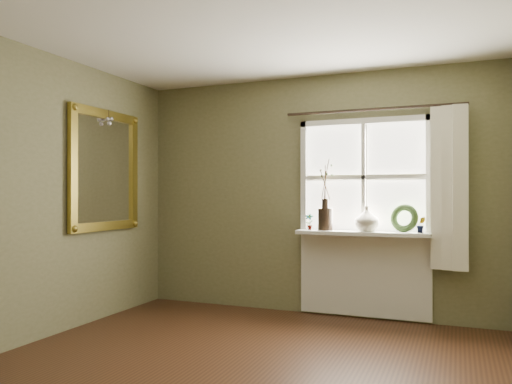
{
  "coord_description": "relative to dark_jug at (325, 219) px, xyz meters",
  "views": [
    {
      "loc": [
        1.47,
        -3.05,
        1.3
      ],
      "look_at": [
        -0.4,
        1.55,
        1.32
      ],
      "focal_mm": 35.0,
      "sensor_mm": 36.0,
      "label": 1
    }
  ],
  "objects": [
    {
      "name": "ceiling",
      "position": [
        -0.16,
        -2.12,
        1.56
      ],
      "size": [
        4.5,
        4.5,
        0.0
      ],
      "primitive_type": "plane",
      "color": "silver",
      "rests_on": "ground"
    },
    {
      "name": "wall_back",
      "position": [
        -0.16,
        0.18,
        0.26
      ],
      "size": [
        4.0,
        0.1,
        2.6
      ],
      "primitive_type": "cube",
      "color": "#686744",
      "rests_on": "ground"
    },
    {
      "name": "wall_left",
      "position": [
        -2.21,
        -2.12,
        0.26
      ],
      "size": [
        0.1,
        4.5,
        2.6
      ],
      "primitive_type": "cube",
      "color": "#686744",
      "rests_on": "ground"
    },
    {
      "name": "window_frame",
      "position": [
        0.39,
        0.11,
        0.44
      ],
      "size": [
        1.36,
        0.06,
        1.24
      ],
      "color": "silver",
      "rests_on": "wall_back"
    },
    {
      "name": "window_sill",
      "position": [
        0.39,
        0.0,
        -0.14
      ],
      "size": [
        1.36,
        0.26,
        0.04
      ],
      "primitive_type": "cube",
      "color": "silver",
      "rests_on": "wall_back"
    },
    {
      "name": "window_apron",
      "position": [
        0.39,
        0.11,
        -0.58
      ],
      "size": [
        1.36,
        0.04,
        0.88
      ],
      "primitive_type": "cube",
      "color": "silver",
      "rests_on": "ground"
    },
    {
      "name": "dark_jug",
      "position": [
        0.0,
        0.0,
        0.0
      ],
      "size": [
        0.19,
        0.19,
        0.23
      ],
      "primitive_type": "cylinder",
      "rotation": [
        0.0,
        0.0,
        0.24
      ],
      "color": "black",
      "rests_on": "window_sill"
    },
    {
      "name": "cream_vase",
      "position": [
        0.44,
        0.0,
        0.01
      ],
      "size": [
        0.3,
        0.3,
        0.26
      ],
      "primitive_type": "imported",
      "rotation": [
        0.0,
        0.0,
        -0.25
      ],
      "color": "silver",
      "rests_on": "window_sill"
    },
    {
      "name": "wreath",
      "position": [
        0.8,
        0.04,
        -0.01
      ],
      "size": [
        0.31,
        0.21,
        0.3
      ],
      "primitive_type": "torus",
      "rotation": [
        1.36,
        0.0,
        -0.31
      ],
      "color": "#283F1C",
      "rests_on": "window_sill"
    },
    {
      "name": "potted_plant_left",
      "position": [
        -0.17,
        0.0,
        -0.03
      ],
      "size": [
        0.1,
        0.07,
        0.18
      ],
      "primitive_type": "imported",
      "rotation": [
        0.0,
        0.0,
        0.1
      ],
      "color": "#283F1C",
      "rests_on": "window_sill"
    },
    {
      "name": "potted_plant_right",
      "position": [
        0.97,
        0.0,
        -0.04
      ],
      "size": [
        0.1,
        0.09,
        0.16
      ],
      "primitive_type": "imported",
      "rotation": [
        0.0,
        0.0,
        0.21
      ],
      "color": "#283F1C",
      "rests_on": "window_sill"
    },
    {
      "name": "curtain",
      "position": [
        1.23,
        0.01,
        0.33
      ],
      "size": [
        0.36,
        0.12,
        1.59
      ],
      "primitive_type": "cube",
      "color": "silver",
      "rests_on": "wall_back"
    },
    {
      "name": "curtain_rod",
      "position": [
        0.49,
        0.05,
        1.14
      ],
      "size": [
        1.84,
        0.03,
        0.03
      ],
      "primitive_type": "cylinder",
      "rotation": [
        0.0,
        1.57,
        0.0
      ],
      "color": "black",
      "rests_on": "wall_back"
    },
    {
      "name": "gilt_mirror",
      "position": [
        -2.13,
        -0.92,
        0.52
      ],
      "size": [
        0.1,
        1.06,
        1.26
      ],
      "color": "white",
      "rests_on": "wall_left"
    }
  ]
}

